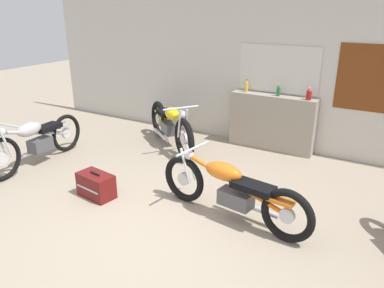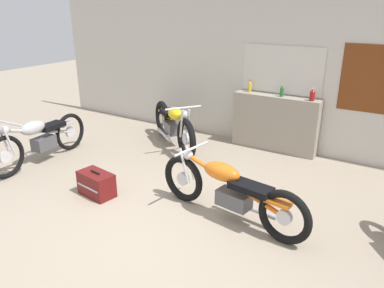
{
  "view_description": "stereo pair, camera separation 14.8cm",
  "coord_description": "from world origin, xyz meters",
  "px_view_note": "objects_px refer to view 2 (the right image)",
  "views": [
    {
      "loc": [
        2.32,
        -2.98,
        2.53
      ],
      "look_at": [
        -0.15,
        1.22,
        0.7
      ],
      "focal_mm": 35.0,
      "sensor_mm": 36.0,
      "label": 1
    },
    {
      "loc": [
        2.44,
        -2.9,
        2.53
      ],
      "look_at": [
        -0.15,
        1.22,
        0.7
      ],
      "focal_mm": 35.0,
      "sensor_mm": 36.0,
      "label": 2
    }
  ],
  "objects_px": {
    "motorcycle_orange": "(229,190)",
    "hard_case_darkred": "(96,184)",
    "bottle_left_center": "(282,91)",
    "bottle_leftmost": "(250,87)",
    "bottle_center": "(312,95)",
    "motorcycle_silver": "(40,138)",
    "motorcycle_yellow": "(173,125)"
  },
  "relations": [
    {
      "from": "bottle_left_center",
      "to": "motorcycle_silver",
      "type": "height_order",
      "value": "bottle_left_center"
    },
    {
      "from": "motorcycle_yellow",
      "to": "motorcycle_orange",
      "type": "xyz_separation_m",
      "value": [
        2.04,
        -1.74,
        -0.02
      ]
    },
    {
      "from": "bottle_left_center",
      "to": "motorcycle_yellow",
      "type": "bearing_deg",
      "value": -154.21
    },
    {
      "from": "bottle_center",
      "to": "motorcycle_silver",
      "type": "relative_size",
      "value": 0.11
    },
    {
      "from": "bottle_left_center",
      "to": "bottle_center",
      "type": "distance_m",
      "value": 0.54
    },
    {
      "from": "bottle_leftmost",
      "to": "bottle_center",
      "type": "height_order",
      "value": "bottle_leftmost"
    },
    {
      "from": "bottle_left_center",
      "to": "motorcycle_silver",
      "type": "relative_size",
      "value": 0.1
    },
    {
      "from": "motorcycle_orange",
      "to": "bottle_left_center",
      "type": "bearing_deg",
      "value": 96.9
    },
    {
      "from": "bottle_left_center",
      "to": "motorcycle_silver",
      "type": "distance_m",
      "value": 4.2
    },
    {
      "from": "motorcycle_orange",
      "to": "hard_case_darkred",
      "type": "distance_m",
      "value": 1.91
    },
    {
      "from": "bottle_center",
      "to": "motorcycle_silver",
      "type": "xyz_separation_m",
      "value": [
        -3.72,
        -2.62,
        -0.68
      ]
    },
    {
      "from": "bottle_leftmost",
      "to": "motorcycle_yellow",
      "type": "xyz_separation_m",
      "value": [
        -1.12,
        -0.86,
        -0.69
      ]
    },
    {
      "from": "bottle_leftmost",
      "to": "bottle_left_center",
      "type": "bearing_deg",
      "value": -2.44
    },
    {
      "from": "motorcycle_orange",
      "to": "motorcycle_silver",
      "type": "distance_m",
      "value": 3.5
    },
    {
      "from": "motorcycle_yellow",
      "to": "motorcycle_silver",
      "type": "bearing_deg",
      "value": -128.86
    },
    {
      "from": "bottle_leftmost",
      "to": "bottle_center",
      "type": "relative_size",
      "value": 1.07
    },
    {
      "from": "bottle_leftmost",
      "to": "hard_case_darkred",
      "type": "height_order",
      "value": "bottle_leftmost"
    },
    {
      "from": "bottle_leftmost",
      "to": "bottle_left_center",
      "type": "xyz_separation_m",
      "value": [
        0.61,
        -0.03,
        -0.01
      ]
    },
    {
      "from": "hard_case_darkred",
      "to": "motorcycle_orange",
      "type": "bearing_deg",
      "value": 12.81
    },
    {
      "from": "hard_case_darkred",
      "to": "bottle_leftmost",
      "type": "bearing_deg",
      "value": 72.97
    },
    {
      "from": "motorcycle_yellow",
      "to": "bottle_leftmost",
      "type": "bearing_deg",
      "value": 37.69
    },
    {
      "from": "bottle_left_center",
      "to": "motorcycle_orange",
      "type": "height_order",
      "value": "bottle_left_center"
    },
    {
      "from": "motorcycle_yellow",
      "to": "hard_case_darkred",
      "type": "distance_m",
      "value": 2.19
    },
    {
      "from": "hard_case_darkred",
      "to": "motorcycle_yellow",
      "type": "bearing_deg",
      "value": 95.04
    },
    {
      "from": "bottle_left_center",
      "to": "bottle_center",
      "type": "relative_size",
      "value": 0.99
    },
    {
      "from": "motorcycle_silver",
      "to": "hard_case_darkred",
      "type": "xyz_separation_m",
      "value": [
        1.65,
        -0.36,
        -0.25
      ]
    },
    {
      "from": "bottle_leftmost",
      "to": "bottle_center",
      "type": "bearing_deg",
      "value": -2.48
    },
    {
      "from": "bottle_center",
      "to": "motorcycle_orange",
      "type": "distance_m",
      "value": 2.66
    },
    {
      "from": "bottle_left_center",
      "to": "motorcycle_yellow",
      "type": "relative_size",
      "value": 0.12
    },
    {
      "from": "bottle_leftmost",
      "to": "motorcycle_orange",
      "type": "distance_m",
      "value": 2.85
    },
    {
      "from": "motorcycle_silver",
      "to": "motorcycle_yellow",
      "type": "bearing_deg",
      "value": 51.14
    },
    {
      "from": "motorcycle_yellow",
      "to": "motorcycle_orange",
      "type": "height_order",
      "value": "motorcycle_yellow"
    }
  ]
}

